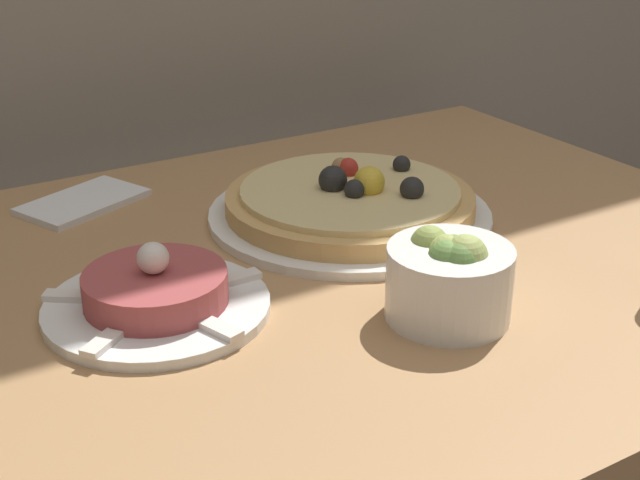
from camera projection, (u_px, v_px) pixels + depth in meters
The scene contains 5 objects.
dining_table at pixel (304, 378), 0.94m from camera, with size 1.04×0.75×0.79m.
pizza_plate at pixel (350, 204), 0.99m from camera, with size 0.32×0.32×0.07m.
tartare_plate at pixel (156, 296), 0.80m from camera, with size 0.21×0.20×0.07m.
small_bowl at pixel (449, 276), 0.78m from camera, with size 0.11×0.11×0.08m.
napkin at pixel (83, 202), 1.04m from camera, with size 0.16×0.13×0.01m.
Camera 1 is at (-0.40, -0.31, 1.18)m, focal length 50.00 mm.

